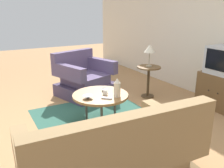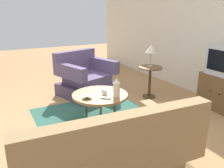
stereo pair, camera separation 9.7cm
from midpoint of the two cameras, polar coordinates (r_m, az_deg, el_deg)
name	(u,v)px [view 2 (the right image)]	position (r m, az deg, el deg)	size (l,w,h in m)	color
ground_plane	(92,128)	(3.54, -4.12, -10.37)	(16.00, 16.00, 0.00)	#AD7F51
back_wall	(223,27)	(4.76, 25.58, 12.17)	(9.00, 0.12, 2.70)	beige
area_rug	(100,122)	(3.69, -2.01, -9.11)	(2.04, 1.77, 0.00)	#2D5B4C
armchair	(85,80)	(4.81, -5.80, 1.06)	(1.13, 1.19, 0.85)	#4B3E5C
couch	(106,167)	(2.25, -0.07, -19.12)	(0.95, 1.58, 0.94)	brown
coffee_table	(100,96)	(3.52, -2.08, -2.90)	(0.82, 0.82, 0.46)	olive
side_table	(150,76)	(4.64, 9.64, 1.95)	(0.45, 0.45, 0.61)	brown
tv_stand	(223,93)	(4.48, 25.55, -1.85)	(0.76, 0.43, 0.61)	brown
table_lamp	(151,49)	(4.54, 9.95, 8.14)	(0.21, 0.21, 0.42)	#9E937A
vase	(117,88)	(3.36, 1.91, -0.93)	(0.10, 0.10, 0.27)	beige
mug	(105,92)	(3.47, -0.94, -1.94)	(0.11, 0.07, 0.08)	white
bowl	(87,97)	(3.35, -5.13, -3.04)	(0.14, 0.14, 0.04)	slate
tv_remote_dark	(104,90)	(3.67, -1.23, -1.34)	(0.15, 0.12, 0.02)	black
tv_remote_silver	(106,98)	(3.32, -0.65, -3.38)	(0.14, 0.13, 0.02)	#B2B2B7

